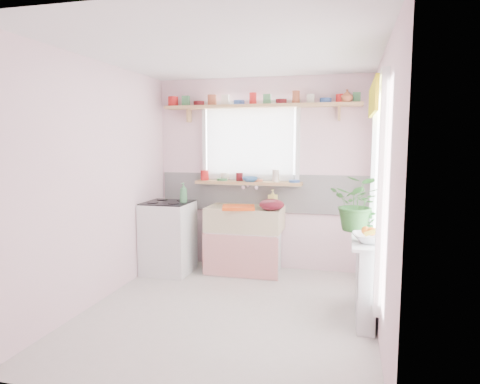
# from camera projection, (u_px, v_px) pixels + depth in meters

# --- Properties ---
(room) EXTENTS (3.20, 3.20, 3.20)m
(room) POSITION_uv_depth(u_px,v_px,m) (307.00, 169.00, 4.74)
(room) COLOR beige
(room) RESTS_ON ground
(sink_unit) EXTENTS (0.95, 0.65, 1.11)m
(sink_unit) POSITION_uv_depth(u_px,v_px,m) (245.00, 239.00, 5.47)
(sink_unit) COLOR white
(sink_unit) RESTS_ON ground
(cooker) EXTENTS (0.58, 0.58, 0.93)m
(cooker) POSITION_uv_depth(u_px,v_px,m) (168.00, 237.00, 5.47)
(cooker) COLOR white
(cooker) RESTS_ON ground
(radiator_ledge) EXTENTS (0.22, 0.95, 0.78)m
(radiator_ledge) POSITION_uv_depth(u_px,v_px,m) (365.00, 277.00, 4.07)
(radiator_ledge) COLOR white
(radiator_ledge) RESTS_ON ground
(windowsill) EXTENTS (1.40, 0.22, 0.04)m
(windowsill) POSITION_uv_depth(u_px,v_px,m) (248.00, 183.00, 5.57)
(windowsill) COLOR tan
(windowsill) RESTS_ON room
(pine_shelf) EXTENTS (2.52, 0.24, 0.04)m
(pine_shelf) POSITION_uv_depth(u_px,v_px,m) (260.00, 106.00, 5.40)
(pine_shelf) COLOR tan
(pine_shelf) RESTS_ON room
(shelf_crockery) EXTENTS (2.47, 0.11, 0.12)m
(shelf_crockery) POSITION_uv_depth(u_px,v_px,m) (260.00, 100.00, 5.39)
(shelf_crockery) COLOR red
(shelf_crockery) RESTS_ON pine_shelf
(sill_crockery) EXTENTS (1.35, 0.11, 0.12)m
(sill_crockery) POSITION_uv_depth(u_px,v_px,m) (245.00, 177.00, 5.57)
(sill_crockery) COLOR red
(sill_crockery) RESTS_ON windowsill
(dish_tray) EXTENTS (0.45, 0.38, 0.04)m
(dish_tray) POSITION_uv_depth(u_px,v_px,m) (239.00, 208.00, 5.24)
(dish_tray) COLOR #FB5216
(dish_tray) RESTS_ON sink_unit
(colander) EXTENTS (0.36, 0.36, 0.14)m
(colander) POSITION_uv_depth(u_px,v_px,m) (272.00, 205.00, 5.15)
(colander) COLOR #510D18
(colander) RESTS_ON sink_unit
(jade_plant) EXTENTS (0.62, 0.58, 0.57)m
(jade_plant) POSITION_uv_depth(u_px,v_px,m) (358.00, 203.00, 4.31)
(jade_plant) COLOR #2C6227
(jade_plant) RESTS_ON radiator_ledge
(fruit_bowl) EXTENTS (0.37, 0.37, 0.08)m
(fruit_bowl) POSITION_uv_depth(u_px,v_px,m) (371.00, 238.00, 3.84)
(fruit_bowl) COLOR silver
(fruit_bowl) RESTS_ON radiator_ledge
(herb_pot) EXTENTS (0.14, 0.11, 0.23)m
(herb_pot) POSITION_uv_depth(u_px,v_px,m) (369.00, 221.00, 4.28)
(herb_pot) COLOR #2A6A2C
(herb_pot) RESTS_ON radiator_ledge
(soap_bottle_sink) EXTENTS (0.12, 0.12, 0.21)m
(soap_bottle_sink) POSITION_uv_depth(u_px,v_px,m) (273.00, 197.00, 5.53)
(soap_bottle_sink) COLOR #FDE870
(soap_bottle_sink) RESTS_ON sink_unit
(sill_cup) EXTENTS (0.15, 0.15, 0.10)m
(sill_cup) POSITION_uv_depth(u_px,v_px,m) (225.00, 176.00, 5.70)
(sill_cup) COLOR white
(sill_cup) RESTS_ON windowsill
(sill_bowl) EXTENTS (0.25, 0.25, 0.06)m
(sill_bowl) POSITION_uv_depth(u_px,v_px,m) (250.00, 179.00, 5.49)
(sill_bowl) COLOR #3167A0
(sill_bowl) RESTS_ON windowsill
(shelf_vase) EXTENTS (0.15, 0.15, 0.15)m
(shelf_vase) POSITION_uv_depth(u_px,v_px,m) (347.00, 96.00, 5.07)
(shelf_vase) COLOR #B46037
(shelf_vase) RESTS_ON pine_shelf
(cooker_bottle) EXTENTS (0.12, 0.12, 0.25)m
(cooker_bottle) POSITION_uv_depth(u_px,v_px,m) (183.00, 193.00, 5.33)
(cooker_bottle) COLOR #468D56
(cooker_bottle) RESTS_ON cooker
(fruit) EXTENTS (0.20, 0.14, 0.10)m
(fruit) POSITION_uv_depth(u_px,v_px,m) (372.00, 231.00, 3.83)
(fruit) COLOR orange
(fruit) RESTS_ON fruit_bowl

